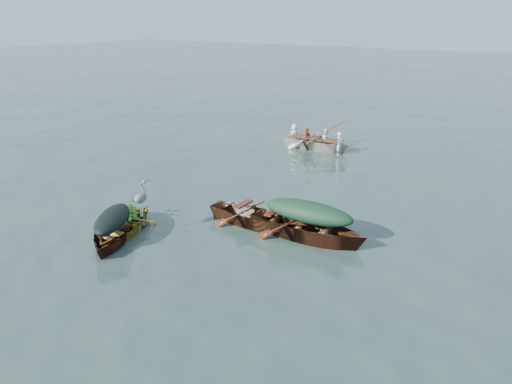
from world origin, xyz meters
TOP-DOWN VIEW (x-y plane):
  - ground at (0.00, 0.00)m, footprint 140.00×140.00m
  - yellow_dinghy at (-2.72, 0.66)m, footprint 2.30×3.21m
  - dark_covered_boat at (-2.65, 0.34)m, footprint 2.76×3.50m
  - green_tarp_boat at (1.34, 2.92)m, footprint 4.24×1.37m
  - open_wooden_boat at (-0.08, 2.90)m, footprint 3.94×1.28m
  - rowed_boat at (-2.21, 10.69)m, footprint 4.03×1.29m
  - dark_tarp_cover at (-2.65, 0.34)m, footprint 1.52×1.93m
  - green_tarp_cover at (1.34, 2.92)m, footprint 2.33×0.75m
  - thwart_benches at (-0.08, 2.90)m, footprint 1.97×0.76m
  - heron at (-2.23, 0.91)m, footprint 0.41×0.48m
  - dinghy_weeds at (-2.90, 1.18)m, footprint 0.99×1.10m
  - rowers at (-2.21, 10.69)m, footprint 2.82×1.14m
  - oars at (-2.21, 10.69)m, footprint 0.66×2.61m

SIDE VIEW (x-z plane):
  - ground at x=0.00m, z-range 0.00..0.00m
  - yellow_dinghy at x=-2.72m, z-range -0.39..0.39m
  - dark_covered_boat at x=-2.65m, z-range -0.40..0.40m
  - green_tarp_boat at x=1.34m, z-range -0.49..0.49m
  - open_wooden_boat at x=-0.08m, z-range -0.44..0.44m
  - rowed_boat at x=-2.21m, z-range -0.47..0.47m
  - thwart_benches at x=-0.08m, z-range 0.44..0.48m
  - oars at x=-2.21m, z-range 0.47..0.53m
  - dark_tarp_cover at x=-2.65m, z-range 0.40..0.80m
  - dinghy_weeds at x=-2.90m, z-range 0.39..0.99m
  - green_tarp_cover at x=1.34m, z-range 0.49..1.01m
  - rowers at x=-2.21m, z-range 0.47..1.23m
  - heron at x=-2.23m, z-range 0.39..1.31m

